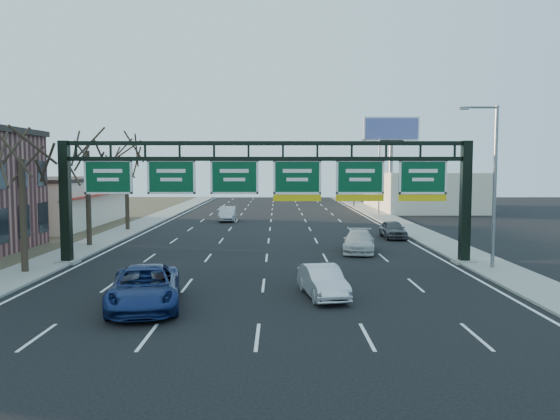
{
  "coord_description": "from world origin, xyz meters",
  "views": [
    {
      "loc": [
        0.66,
        -23.82,
        5.64
      ],
      "look_at": [
        0.83,
        7.52,
        3.2
      ],
      "focal_mm": 35.0,
      "sensor_mm": 36.0,
      "label": 1
    }
  ],
  "objects_px": {
    "car_white_wagon": "(359,241)",
    "car_silver_sedan": "(323,281)",
    "sign_gantry": "(269,185)",
    "car_blue_suv": "(145,287)"
  },
  "relations": [
    {
      "from": "car_silver_sedan",
      "to": "car_blue_suv",
      "type": "bearing_deg",
      "value": -176.54
    },
    {
      "from": "sign_gantry",
      "to": "car_white_wagon",
      "type": "distance_m",
      "value": 8.31
    },
    {
      "from": "car_white_wagon",
      "to": "car_silver_sedan",
      "type": "bearing_deg",
      "value": -96.09
    },
    {
      "from": "sign_gantry",
      "to": "car_blue_suv",
      "type": "relative_size",
      "value": 4.16
    },
    {
      "from": "sign_gantry",
      "to": "car_white_wagon",
      "type": "height_order",
      "value": "sign_gantry"
    },
    {
      "from": "sign_gantry",
      "to": "car_blue_suv",
      "type": "height_order",
      "value": "sign_gantry"
    },
    {
      "from": "car_blue_suv",
      "to": "car_white_wagon",
      "type": "relative_size",
      "value": 1.2
    },
    {
      "from": "car_silver_sedan",
      "to": "car_white_wagon",
      "type": "bearing_deg",
      "value": 64.62
    },
    {
      "from": "car_blue_suv",
      "to": "car_silver_sedan",
      "type": "bearing_deg",
      "value": 3.71
    },
    {
      "from": "car_blue_suv",
      "to": "car_white_wagon",
      "type": "xyz_separation_m",
      "value": [
        10.81,
        14.38,
        -0.1
      ]
    }
  ]
}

